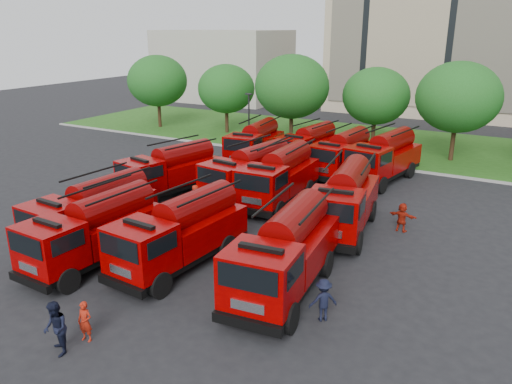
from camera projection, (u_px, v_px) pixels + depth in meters
ground at (249, 247)px, 25.03m from camera, size 140.00×140.00×0.00m
lawn at (389, 144)px, 46.51m from camera, size 70.00×16.00×0.12m
curb at (362, 164)px, 39.81m from camera, size 70.00×0.30×0.14m
apartment_building at (464, 9)px, 59.78m from camera, size 30.00×14.18×25.00m
side_building at (223, 65)px, 73.79m from camera, size 18.00×12.00×10.00m
tree_0 at (157, 81)px, 52.81m from camera, size 6.30×6.30×7.70m
tree_1 at (226, 89)px, 50.06m from camera, size 5.71×5.71×6.98m
tree_2 at (292, 87)px, 44.84m from camera, size 6.72×6.72×8.22m
tree_3 at (376, 96)px, 43.86m from camera, size 5.88×5.88×7.19m
tree_4 at (458, 97)px, 39.19m from camera, size 6.55×6.55×8.01m
lamp_post_0 at (249, 119)px, 42.99m from camera, size 0.60×0.25×5.11m
fire_truck_0 at (93, 211)px, 25.20m from camera, size 2.96×7.24×3.23m
fire_truck_1 at (95, 230)px, 22.86m from camera, size 2.87×7.23×3.24m
fire_truck_2 at (181, 232)px, 22.54m from camera, size 3.13×7.49×3.33m
fire_truck_3 at (285, 252)px, 20.36m from camera, size 3.42×7.86×3.47m
fire_truck_4 at (171, 170)px, 32.41m from camera, size 3.86×7.44×3.23m
fire_truck_5 at (250, 173)px, 31.57m from camera, size 3.55×7.68×3.37m
fire_truck_6 at (279, 177)px, 30.74m from camera, size 2.97×7.56×3.40m
fire_truck_7 at (345, 200)px, 26.55m from camera, size 3.72×7.91×3.46m
fire_truck_8 at (255, 143)px, 39.80m from camera, size 3.26×7.37×3.25m
fire_truck_9 at (309, 146)px, 39.37m from camera, size 3.17×7.07×3.11m
fire_truck_10 at (343, 154)px, 36.63m from camera, size 3.08×7.24×3.21m
fire_truck_11 at (384, 157)px, 35.20m from camera, size 3.82×7.89×3.44m
firefighter_0 at (87, 340)px, 17.59m from camera, size 0.61×0.48×1.50m
firefighter_1 at (59, 353)px, 16.88m from camera, size 1.07×0.93×1.93m
firefighter_2 at (263, 310)px, 19.48m from camera, size 0.87×1.13×1.70m
firefighter_3 at (322, 320)px, 18.81m from camera, size 1.19×1.14×1.69m
firefighter_4 at (196, 210)px, 30.06m from camera, size 0.90×0.76×1.57m
firefighter_5 at (401, 231)px, 26.95m from camera, size 1.54×0.78×1.60m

